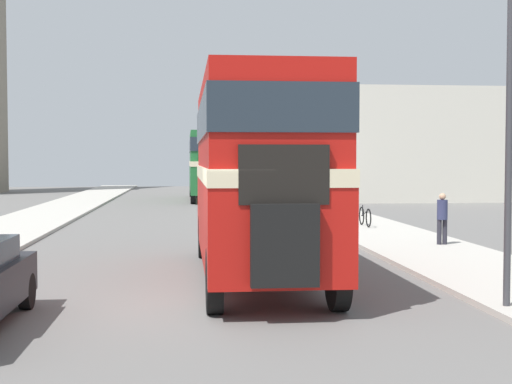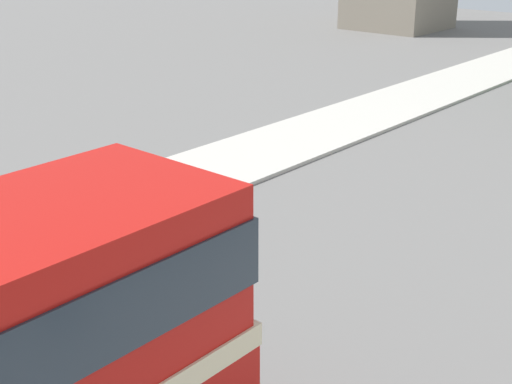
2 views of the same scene
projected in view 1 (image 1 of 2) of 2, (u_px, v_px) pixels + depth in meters
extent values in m
plane|color=slate|center=(197.00, 310.00, 12.57)|extent=(120.00, 120.00, 0.00)
cube|color=#B2140F|center=(256.00, 217.00, 15.96)|extent=(2.45, 9.08, 1.67)
cube|color=beige|center=(256.00, 173.00, 15.91)|extent=(2.47, 9.12, 0.30)
cube|color=#B2140F|center=(256.00, 126.00, 15.86)|extent=(2.40, 8.89, 1.82)
cube|color=#232D38|center=(256.00, 122.00, 15.86)|extent=(2.47, 8.98, 0.82)
cube|color=black|center=(285.00, 246.00, 11.35)|extent=(1.10, 0.20, 1.33)
cube|color=black|center=(284.00, 175.00, 11.43)|extent=(1.47, 0.12, 0.97)
cylinder|color=black|center=(214.00, 281.00, 12.27)|extent=(0.28, 1.13, 1.13)
cylinder|color=black|center=(338.00, 279.00, 12.49)|extent=(0.28, 1.13, 1.13)
cylinder|color=black|center=(204.00, 237.00, 19.38)|extent=(0.28, 1.13, 1.13)
cylinder|color=black|center=(282.00, 236.00, 19.60)|extent=(0.28, 1.13, 1.13)
cube|color=#1E602D|center=(209.00, 179.00, 47.41)|extent=(2.54, 10.43, 1.72)
cube|color=beige|center=(209.00, 164.00, 47.36)|extent=(2.57, 10.48, 0.31)
cube|color=#1E602D|center=(209.00, 147.00, 47.31)|extent=(2.49, 10.22, 1.88)
cube|color=#232D38|center=(209.00, 146.00, 47.31)|extent=(2.57, 10.33, 0.85)
cube|color=black|center=(212.00, 183.00, 42.12)|extent=(1.14, 0.20, 1.38)
cube|color=black|center=(212.00, 163.00, 42.22)|extent=(1.52, 0.12, 1.00)
cylinder|color=black|center=(193.00, 195.00, 43.04)|extent=(0.28, 1.13, 1.13)
cylinder|color=black|center=(230.00, 194.00, 43.27)|extent=(0.28, 1.13, 1.13)
cylinder|color=black|center=(192.00, 189.00, 51.50)|extent=(0.28, 1.13, 1.13)
cylinder|color=black|center=(223.00, 189.00, 51.73)|extent=(0.28, 1.13, 1.13)
cylinder|color=black|center=(27.00, 291.00, 12.65)|extent=(0.20, 0.64, 0.64)
cylinder|color=#282833|center=(439.00, 232.00, 21.34)|extent=(0.14, 0.14, 0.75)
cylinder|color=#282833|center=(445.00, 232.00, 21.36)|extent=(0.14, 0.14, 0.75)
cylinder|color=navy|center=(442.00, 210.00, 21.32)|extent=(0.31, 0.31, 0.59)
sphere|color=tan|center=(442.00, 196.00, 21.30)|extent=(0.20, 0.20, 0.20)
torus|color=black|center=(368.00, 218.00, 26.77)|extent=(0.05, 0.71, 0.71)
torus|color=black|center=(362.00, 216.00, 27.82)|extent=(0.05, 0.71, 0.71)
cylinder|color=black|center=(365.00, 213.00, 27.29)|extent=(0.04, 1.06, 0.34)
cylinder|color=black|center=(363.00, 211.00, 27.66)|extent=(0.04, 0.04, 0.43)
cylinder|color=#38383D|center=(509.00, 147.00, 12.24)|extent=(0.12, 0.12, 5.50)
cube|color=beige|center=(478.00, 146.00, 48.37)|extent=(18.91, 8.47, 7.24)
cube|color=gold|center=(340.00, 176.00, 47.52)|extent=(0.12, 8.04, 0.87)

